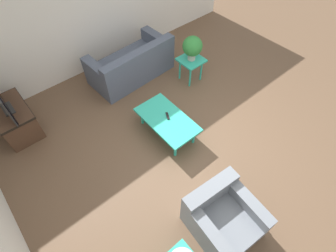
{
  "coord_description": "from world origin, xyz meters",
  "views": [
    {
      "loc": [
        -1.79,
        2.12,
        3.87
      ],
      "look_at": [
        0.23,
        0.42,
        0.55
      ],
      "focal_mm": 28.0,
      "sensor_mm": 36.0,
      "label": 1
    }
  ],
  "objects_px": {
    "coffee_table": "(167,120)",
    "potted_plant": "(192,47)",
    "tv_stand_chest": "(15,119)",
    "armchair": "(222,217)",
    "sofa": "(132,65)",
    "television": "(0,98)",
    "side_table_plant": "(191,63)"
  },
  "relations": [
    {
      "from": "coffee_table",
      "to": "potted_plant",
      "type": "height_order",
      "value": "potted_plant"
    },
    {
      "from": "sofa",
      "to": "potted_plant",
      "type": "relative_size",
      "value": 3.53
    },
    {
      "from": "sofa",
      "to": "armchair",
      "type": "relative_size",
      "value": 1.88
    },
    {
      "from": "armchair",
      "to": "potted_plant",
      "type": "relative_size",
      "value": 1.88
    },
    {
      "from": "tv_stand_chest",
      "to": "television",
      "type": "relative_size",
      "value": 0.97
    },
    {
      "from": "potted_plant",
      "to": "armchair",
      "type": "bearing_deg",
      "value": 144.81
    },
    {
      "from": "tv_stand_chest",
      "to": "potted_plant",
      "type": "bearing_deg",
      "value": -106.3
    },
    {
      "from": "side_table_plant",
      "to": "television",
      "type": "bearing_deg",
      "value": 73.73
    },
    {
      "from": "sofa",
      "to": "coffee_table",
      "type": "bearing_deg",
      "value": 72.26
    },
    {
      "from": "sofa",
      "to": "tv_stand_chest",
      "type": "distance_m",
      "value": 2.47
    },
    {
      "from": "coffee_table",
      "to": "tv_stand_chest",
      "type": "distance_m",
      "value": 2.71
    },
    {
      "from": "side_table_plant",
      "to": "potted_plant",
      "type": "xyz_separation_m",
      "value": [
        0.0,
        0.0,
        0.39
      ]
    },
    {
      "from": "sofa",
      "to": "tv_stand_chest",
      "type": "bearing_deg",
      "value": -5.71
    },
    {
      "from": "sofa",
      "to": "side_table_plant",
      "type": "distance_m",
      "value": 1.26
    },
    {
      "from": "potted_plant",
      "to": "side_table_plant",
      "type": "bearing_deg",
      "value": -90.0
    },
    {
      "from": "tv_stand_chest",
      "to": "potted_plant",
      "type": "xyz_separation_m",
      "value": [
        -0.98,
        -3.36,
        0.53
      ]
    },
    {
      "from": "coffee_table",
      "to": "sofa",
      "type": "bearing_deg",
      "value": -14.53
    },
    {
      "from": "coffee_table",
      "to": "tv_stand_chest",
      "type": "bearing_deg",
      "value": 48.5
    },
    {
      "from": "potted_plant",
      "to": "coffee_table",
      "type": "bearing_deg",
      "value": 121.48
    },
    {
      "from": "coffee_table",
      "to": "tv_stand_chest",
      "type": "relative_size",
      "value": 1.22
    },
    {
      "from": "coffee_table",
      "to": "armchair",
      "type": "bearing_deg",
      "value": 164.39
    },
    {
      "from": "tv_stand_chest",
      "to": "television",
      "type": "height_order",
      "value": "television"
    },
    {
      "from": "television",
      "to": "potted_plant",
      "type": "xyz_separation_m",
      "value": [
        -0.98,
        -3.37,
        0.0
      ]
    },
    {
      "from": "side_table_plant",
      "to": "tv_stand_chest",
      "type": "height_order",
      "value": "tv_stand_chest"
    },
    {
      "from": "sofa",
      "to": "coffee_table",
      "type": "height_order",
      "value": "sofa"
    },
    {
      "from": "television",
      "to": "potted_plant",
      "type": "distance_m",
      "value": 3.51
    },
    {
      "from": "armchair",
      "to": "tv_stand_chest",
      "type": "bearing_deg",
      "value": 118.36
    },
    {
      "from": "coffee_table",
      "to": "television",
      "type": "xyz_separation_m",
      "value": [
        1.8,
        2.04,
        0.48
      ]
    },
    {
      "from": "tv_stand_chest",
      "to": "television",
      "type": "distance_m",
      "value": 0.52
    },
    {
      "from": "potted_plant",
      "to": "sofa",
      "type": "bearing_deg",
      "value": 45.57
    },
    {
      "from": "sofa",
      "to": "potted_plant",
      "type": "height_order",
      "value": "potted_plant"
    },
    {
      "from": "coffee_table",
      "to": "tv_stand_chest",
      "type": "xyz_separation_m",
      "value": [
        1.8,
        2.03,
        -0.05
      ]
    }
  ]
}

